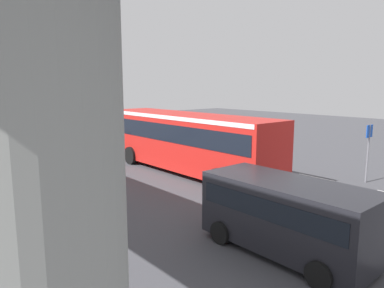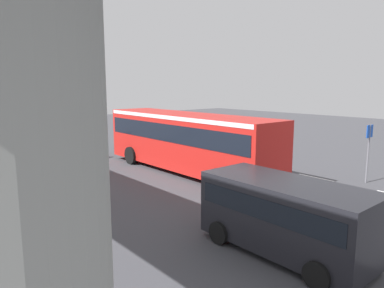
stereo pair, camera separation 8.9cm
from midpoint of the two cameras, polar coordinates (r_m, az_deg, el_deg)
The scene contains 12 objects.
ground at distance 19.14m, azimuth 3.58°, elevation -4.73°, with size 80.00×80.00×0.00m, color #424247.
city_bus at distance 19.17m, azimuth -0.70°, elevation 1.05°, with size 11.54×2.85×3.15m.
parked_van at distance 10.37m, azimuth 14.91°, elevation -10.46°, with size 4.80×2.17×2.05m.
bicycle_black at distance 27.39m, azimuth -17.79°, elevation -0.10°, with size 1.77×0.44×0.96m.
bicycle_blue at distance 27.76m, azimuth -22.33°, elevation -0.24°, with size 1.77×0.44×0.96m.
bicycle_red at distance 25.65m, azimuth -20.23°, elevation -0.84°, with size 1.77×0.44×0.96m.
pedestrian at distance 23.40m, azimuth -16.73°, elevation -0.32°, with size 0.38×0.38×1.79m.
traffic_sign at distance 18.95m, azimuth 26.46°, elevation -0.00°, with size 0.08×0.60×2.80m.
lane_dash_left at distance 19.35m, azimuth 19.23°, elevation -5.08°, with size 2.00×0.20×0.01m, color silver.
lane_dash_centre at distance 21.56m, azimuth 10.02°, elevation -3.25°, with size 2.00×0.20×0.01m, color silver.
lane_dash_right at distance 24.23m, azimuth 2.71°, elevation -1.73°, with size 2.00×0.20×0.01m, color silver.
lane_dash_rightmost at distance 27.23m, azimuth -3.07°, elevation -0.51°, with size 2.00×0.20×0.01m, color silver.
Camera 2 is at (-13.33, 12.92, 4.63)m, focal length 33.46 mm.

